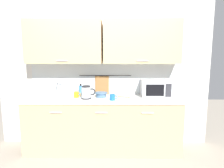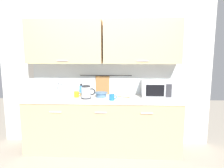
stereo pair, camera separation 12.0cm
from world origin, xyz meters
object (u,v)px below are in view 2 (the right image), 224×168
object	(u,v)px
wooden_spoon	(124,97)
mug_by_kettle	(112,97)
mug_near_sink	(77,94)
mixing_bowl	(101,94)
microwave	(156,89)
electric_kettle	(86,92)
dish_soap_bottle	(81,90)

from	to	relation	value
wooden_spoon	mug_by_kettle	bearing A→B (deg)	-131.22
mug_near_sink	mixing_bowl	size ratio (longest dim) A/B	0.56
microwave	electric_kettle	size ratio (longest dim) A/B	2.03
dish_soap_bottle	mixing_bowl	xyz separation A→B (m)	(0.36, -0.14, -0.04)
wooden_spoon	microwave	bearing A→B (deg)	8.05
dish_soap_bottle	wooden_spoon	size ratio (longest dim) A/B	0.71
microwave	mug_by_kettle	distance (m)	0.77
mug_near_sink	mug_by_kettle	size ratio (longest dim) A/B	1.00
microwave	electric_kettle	bearing A→B (deg)	-170.65
dish_soap_bottle	mug_by_kettle	xyz separation A→B (m)	(0.55, -0.37, -0.04)
mug_near_sink	mixing_bowl	distance (m)	0.40
dish_soap_bottle	microwave	bearing A→B (deg)	-3.52
electric_kettle	mixing_bowl	world-z (taller)	electric_kettle
wooden_spoon	mixing_bowl	bearing A→B (deg)	178.46
electric_kettle	dish_soap_bottle	world-z (taller)	electric_kettle
dish_soap_bottle	wooden_spoon	xyz separation A→B (m)	(0.74, -0.15, -0.08)
dish_soap_bottle	mug_near_sink	distance (m)	0.18
electric_kettle	dish_soap_bottle	distance (m)	0.30
electric_kettle	mug_near_sink	bearing A→B (deg)	154.02
mug_by_kettle	microwave	bearing A→B (deg)	22.14
mug_near_sink	mixing_bowl	xyz separation A→B (m)	(0.40, 0.03, -0.00)
mug_by_kettle	wooden_spoon	bearing A→B (deg)	48.78
dish_soap_bottle	mug_by_kettle	size ratio (longest dim) A/B	1.63
electric_kettle	microwave	bearing A→B (deg)	9.35
mug_near_sink	mug_by_kettle	distance (m)	0.62
mug_near_sink	dish_soap_bottle	bearing A→B (deg)	76.26
microwave	mug_near_sink	bearing A→B (deg)	-175.70
microwave	electric_kettle	distance (m)	1.14
electric_kettle	dish_soap_bottle	size ratio (longest dim) A/B	1.16
electric_kettle	dish_soap_bottle	bearing A→B (deg)	117.36
mixing_bowl	wooden_spoon	bearing A→B (deg)	-1.54
mug_near_sink	electric_kettle	bearing A→B (deg)	-25.98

